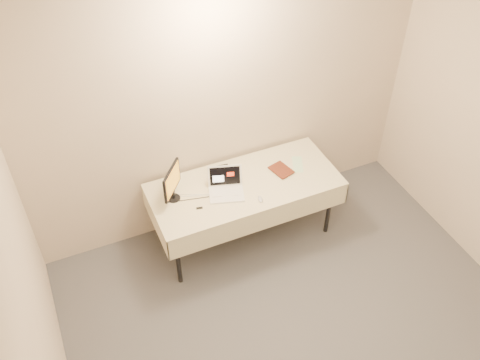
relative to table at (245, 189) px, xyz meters
name	(u,v)px	position (x,y,z in m)	size (l,w,h in m)	color
back_wall	(226,107)	(0.00, 0.45, 0.67)	(4.00, 0.10, 2.70)	beige
table	(245,189)	(0.00, 0.00, 0.00)	(1.86, 0.81, 0.74)	black
laptop	(226,187)	(-0.21, -0.01, 0.12)	(0.40, 0.38, 0.22)	white
monitor	(172,182)	(-0.70, 0.09, 0.28)	(0.24, 0.29, 0.37)	black
book	(275,166)	(0.33, 0.01, 0.17)	(0.17, 0.02, 0.23)	maroon
alarm_clock	(222,169)	(-0.13, 0.27, 0.09)	(0.14, 0.07, 0.05)	black
clicker	(260,199)	(0.04, -0.26, 0.07)	(0.04, 0.09, 0.02)	#B8B8BA
paper_form	(298,164)	(0.61, 0.05, 0.06)	(0.10, 0.25, 0.00)	#B7E3B4
usb_dongle	(199,208)	(-0.52, -0.13, 0.07)	(0.06, 0.02, 0.01)	black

